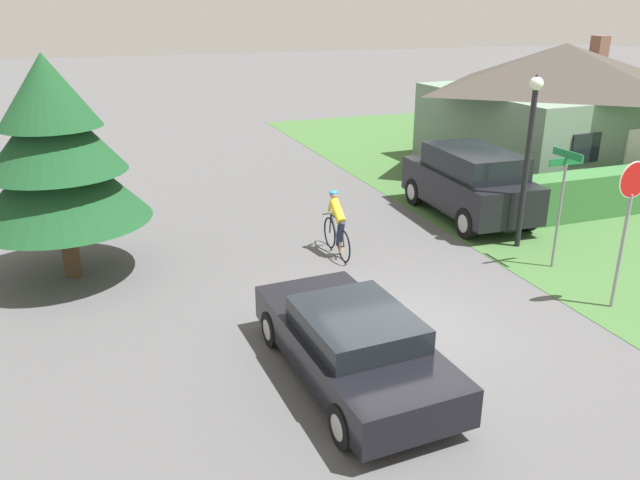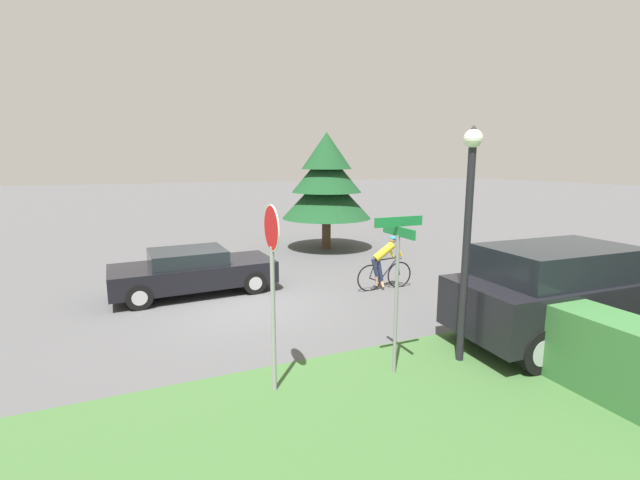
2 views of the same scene
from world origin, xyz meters
TOP-DOWN VIEW (x-y plane):
  - ground_plane at (0.00, 0.00)m, footprint 140.00×140.00m
  - sedan_left_lane at (-1.49, -1.03)m, footprint 2.03×4.40m
  - cyclist at (0.28, 4.03)m, footprint 0.44×1.75m
  - parked_suv_right at (4.76, 5.32)m, footprint 2.17×4.54m
  - stop_sign at (4.36, -0.51)m, footprint 0.70×0.07m
  - street_lamp at (4.69, 2.93)m, footprint 0.32×0.32m
  - street_name_sign at (4.62, 1.56)m, footprint 0.90×0.90m
  - conifer_tall_near at (-5.69, 4.89)m, footprint 3.67×3.67m

SIDE VIEW (x-z plane):
  - ground_plane at x=0.00m, z-range 0.00..0.00m
  - sedan_left_lane at x=-1.49m, z-range 0.01..1.25m
  - cyclist at x=0.28m, z-range -0.04..1.50m
  - parked_suv_right at x=4.76m, z-range 0.03..2.01m
  - street_name_sign at x=4.62m, z-range 0.52..3.23m
  - stop_sign at x=4.36m, z-range 0.60..3.57m
  - street_lamp at x=4.69m, z-range 0.56..4.75m
  - conifer_tall_near at x=-5.69m, z-range 0.40..5.18m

